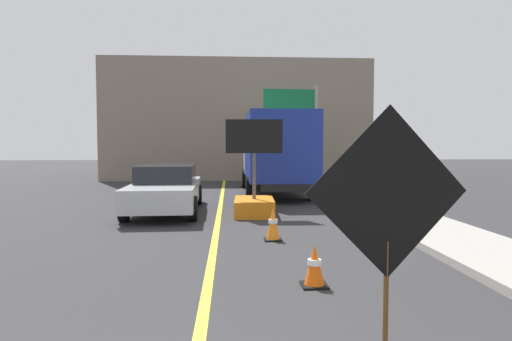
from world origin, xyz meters
TOP-DOWN VIEW (x-y plane):
  - sidewalk_curb at (4.85, 6.00)m, footprint 1.93×48.00m
  - lane_center_stripe at (0.00, 6.00)m, footprint 0.14×36.00m
  - roadwork_sign at (1.80, 2.05)m, footprint 1.62×0.25m
  - arrow_board_trailer at (1.00, 10.29)m, footprint 1.60×1.84m
  - box_truck at (2.17, 15.53)m, footprint 2.57×7.41m
  - pickup_car at (-1.57, 10.99)m, footprint 2.09×4.94m
  - highway_guide_sign at (3.90, 19.78)m, footprint 2.78×0.34m
  - far_building_block at (0.76, 26.71)m, footprint 15.41×8.84m
  - traffic_cone_near_sign at (1.48, 3.95)m, footprint 0.36×0.36m
  - traffic_cone_mid_lane at (1.20, 6.91)m, footprint 0.36×0.36m

SIDE VIEW (x-z plane):
  - lane_center_stripe at x=0.00m, z-range 0.00..0.01m
  - sidewalk_curb at x=4.85m, z-range 0.00..0.14m
  - traffic_cone_near_sign at x=1.48m, z-range -0.01..0.59m
  - traffic_cone_mid_lane at x=1.20m, z-range -0.01..0.69m
  - arrow_board_trailer at x=1.00m, z-range -0.87..1.83m
  - pickup_car at x=-1.57m, z-range 0.01..1.39m
  - roadwork_sign at x=1.80m, z-range 0.30..2.64m
  - box_truck at x=2.17m, z-range 0.16..3.33m
  - highway_guide_sign at x=3.90m, z-range 0.92..5.92m
  - far_building_block at x=0.76m, z-range 0.00..6.90m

